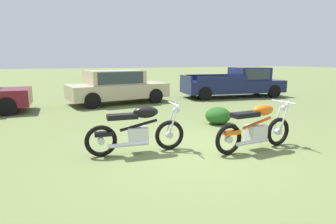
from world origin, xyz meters
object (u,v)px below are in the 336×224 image
object	(u,v)px
motorcycle_black	(138,130)
shrub_low	(218,116)
car_beige	(116,85)
motorcycle_orange	(256,127)
pickup_truck_navy	(238,82)

from	to	relation	value
motorcycle_black	shrub_low	world-z (taller)	motorcycle_black
car_beige	shrub_low	bearing A→B (deg)	-78.32
motorcycle_black	car_beige	size ratio (longest dim) A/B	0.46
motorcycle_black	shrub_low	bearing A→B (deg)	33.22
car_beige	shrub_low	world-z (taller)	car_beige
motorcycle_orange	shrub_low	world-z (taller)	motorcycle_orange
motorcycle_black	shrub_low	distance (m)	3.41
shrub_low	car_beige	bearing A→B (deg)	111.44
pickup_truck_navy	shrub_low	world-z (taller)	pickup_truck_navy
pickup_truck_navy	shrub_low	distance (m)	6.64
motorcycle_black	pickup_truck_navy	size ratio (longest dim) A/B	0.39
motorcycle_orange	pickup_truck_navy	distance (m)	8.92
motorcycle_orange	pickup_truck_navy	xyz separation A→B (m)	(4.73, 7.56, 0.27)
motorcycle_black	motorcycle_orange	xyz separation A→B (m)	(2.38, -0.69, 0.00)
motorcycle_orange	shrub_low	size ratio (longest dim) A/B	2.64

